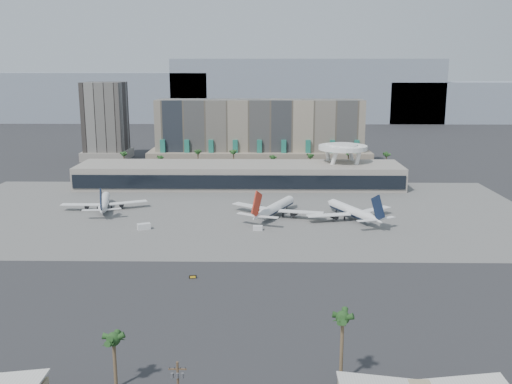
{
  "coord_description": "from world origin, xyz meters",
  "views": [
    {
      "loc": [
        13.18,
        -186.66,
        62.67
      ],
      "look_at": [
        9.74,
        40.0,
        12.37
      ],
      "focal_mm": 40.0,
      "sensor_mm": 36.0,
      "label": 1
    }
  ],
  "objects_px": {
    "service_vehicle_b": "(258,228)",
    "taxiway_sign": "(193,277)",
    "service_vehicle_a": "(144,227)",
    "airliner_centre": "(275,208)",
    "airliner_left": "(104,203)",
    "airliner_right": "(352,211)"
  },
  "relations": [
    {
      "from": "airliner_right",
      "to": "service_vehicle_a",
      "type": "relative_size",
      "value": 7.78
    },
    {
      "from": "airliner_right",
      "to": "taxiway_sign",
      "type": "xyz_separation_m",
      "value": [
        -58.09,
        -68.01,
        -3.11
      ]
    },
    {
      "from": "airliner_left",
      "to": "airliner_centre",
      "type": "xyz_separation_m",
      "value": [
        75.68,
        -9.99,
        0.38
      ]
    },
    {
      "from": "airliner_right",
      "to": "taxiway_sign",
      "type": "distance_m",
      "value": 89.49
    },
    {
      "from": "airliner_left",
      "to": "taxiway_sign",
      "type": "xyz_separation_m",
      "value": [
        49.6,
        -82.66,
        -2.88
      ]
    },
    {
      "from": "service_vehicle_b",
      "to": "taxiway_sign",
      "type": "distance_m",
      "value": 55.07
    },
    {
      "from": "airliner_centre",
      "to": "service_vehicle_a",
      "type": "distance_m",
      "value": 55.7
    },
    {
      "from": "airliner_centre",
      "to": "airliner_right",
      "type": "distance_m",
      "value": 32.34
    },
    {
      "from": "service_vehicle_a",
      "to": "service_vehicle_b",
      "type": "xyz_separation_m",
      "value": [
        44.61,
        -0.47,
        -0.26
      ]
    },
    {
      "from": "service_vehicle_a",
      "to": "taxiway_sign",
      "type": "xyz_separation_m",
      "value": [
        25.64,
        -52.16,
        -0.71
      ]
    },
    {
      "from": "airliner_right",
      "to": "service_vehicle_a",
      "type": "xyz_separation_m",
      "value": [
        -83.73,
        -15.85,
        -2.41
      ]
    },
    {
      "from": "airliner_left",
      "to": "service_vehicle_b",
      "type": "distance_m",
      "value": 75.28
    },
    {
      "from": "service_vehicle_a",
      "to": "service_vehicle_b",
      "type": "distance_m",
      "value": 44.61
    },
    {
      "from": "service_vehicle_b",
      "to": "airliner_centre",
      "type": "bearing_deg",
      "value": 72.96
    },
    {
      "from": "airliner_centre",
      "to": "service_vehicle_b",
      "type": "distance_m",
      "value": 22.33
    },
    {
      "from": "airliner_centre",
      "to": "airliner_right",
      "type": "relative_size",
      "value": 1.04
    },
    {
      "from": "airliner_left",
      "to": "taxiway_sign",
      "type": "relative_size",
      "value": 16.85
    },
    {
      "from": "airliner_left",
      "to": "airliner_right",
      "type": "distance_m",
      "value": 108.68
    },
    {
      "from": "airliner_left",
      "to": "airliner_right",
      "type": "bearing_deg",
      "value": -19.76
    },
    {
      "from": "service_vehicle_a",
      "to": "service_vehicle_b",
      "type": "relative_size",
      "value": 1.34
    },
    {
      "from": "airliner_centre",
      "to": "service_vehicle_a",
      "type": "xyz_separation_m",
      "value": [
        -51.72,
        -20.51,
        -2.55
      ]
    },
    {
      "from": "service_vehicle_a",
      "to": "taxiway_sign",
      "type": "relative_size",
      "value": 2.18
    }
  ]
}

